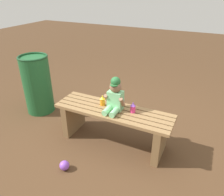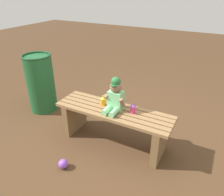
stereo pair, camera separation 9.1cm
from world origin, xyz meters
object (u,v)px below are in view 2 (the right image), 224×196
at_px(child_figure, 115,96).
at_px(sippy_cup_left, 103,100).
at_px(toy_ball, 63,164).
at_px(trash_bin, 41,83).
at_px(park_bench, 113,121).
at_px(sippy_cup_right, 133,108).

relative_size(child_figure, sippy_cup_left, 3.26).
xyz_separation_m(toy_ball, trash_bin, (-1.09, 0.86, 0.39)).
xyz_separation_m(park_bench, child_figure, (0.01, 0.01, 0.34)).
xyz_separation_m(child_figure, sippy_cup_right, (0.21, 0.04, -0.12)).
height_order(sippy_cup_left, sippy_cup_right, same).
relative_size(park_bench, sippy_cup_left, 11.36).
height_order(child_figure, sippy_cup_left, child_figure).
bearing_deg(park_bench, sippy_cup_right, 11.64).
bearing_deg(child_figure, sippy_cup_right, 10.00).
relative_size(toy_ball, trash_bin, 0.12).
distance_m(park_bench, sippy_cup_right, 0.32).
distance_m(child_figure, trash_bin, 1.41).
xyz_separation_m(sippy_cup_left, trash_bin, (-1.20, 0.17, -0.08)).
xyz_separation_m(park_bench, trash_bin, (-1.36, 0.21, 0.14)).
distance_m(park_bench, toy_ball, 0.75).
bearing_deg(park_bench, toy_ball, -112.64).
bearing_deg(sippy_cup_left, trash_bin, 172.05).
xyz_separation_m(child_figure, trash_bin, (-1.38, 0.20, -0.20)).
height_order(sippy_cup_left, trash_bin, trash_bin).
distance_m(park_bench, trash_bin, 1.39).
bearing_deg(child_figure, park_bench, -147.35).
xyz_separation_m(sippy_cup_left, sippy_cup_right, (0.39, 0.00, 0.00)).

